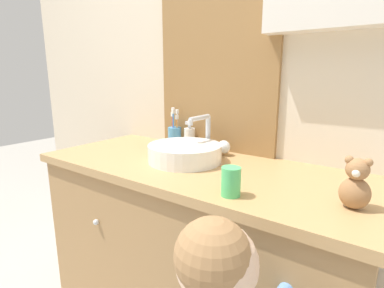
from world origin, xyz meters
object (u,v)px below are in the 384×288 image
toothbrush_holder (175,135)px  soap_dispenser (190,137)px  sink_basin (186,152)px  drinking_cup (231,182)px  teddy_bear (356,185)px

toothbrush_holder → soap_dispenser: 0.09m
sink_basin → drinking_cup: sink_basin is taller
teddy_bear → drinking_cup: size_ratio=1.63×
teddy_bear → toothbrush_holder: bearing=161.1°
sink_basin → drinking_cup: size_ratio=4.06×
soap_dispenser → drinking_cup: 0.65m
sink_basin → soap_dispenser: size_ratio=2.70×
soap_dispenser → drinking_cup: bearing=-42.5°
sink_basin → teddy_bear: 0.67m
soap_dispenser → teddy_bear: teddy_bear is taller
sink_basin → teddy_bear: (0.66, -0.11, 0.03)m
soap_dispenser → teddy_bear: bearing=-21.6°
drinking_cup → sink_basin: bearing=146.4°
teddy_bear → drinking_cup: teddy_bear is taller
soap_dispenser → drinking_cup: (0.48, -0.44, -0.01)m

